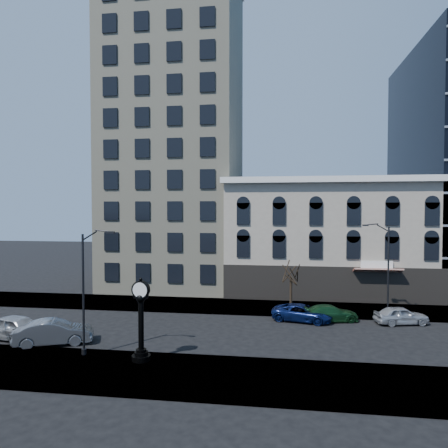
# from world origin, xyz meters

# --- Properties ---
(ground) EXTENTS (160.00, 160.00, 0.00)m
(ground) POSITION_xyz_m (0.00, 0.00, 0.00)
(ground) COLOR black
(ground) RESTS_ON ground
(sidewalk_far) EXTENTS (160.00, 6.00, 0.12)m
(sidewalk_far) POSITION_xyz_m (0.00, 8.00, 0.06)
(sidewalk_far) COLOR gray
(sidewalk_far) RESTS_ON ground
(sidewalk_near) EXTENTS (160.00, 6.00, 0.12)m
(sidewalk_near) POSITION_xyz_m (0.00, -8.00, 0.06)
(sidewalk_near) COLOR gray
(sidewalk_near) RESTS_ON ground
(cream_tower) EXTENTS (15.90, 15.40, 42.50)m
(cream_tower) POSITION_xyz_m (-6.11, 18.88, 19.32)
(cream_tower) COLOR #BFB799
(cream_tower) RESTS_ON ground
(victorian_row) EXTENTS (22.60, 11.19, 12.50)m
(victorian_row) POSITION_xyz_m (12.00, 15.89, 6.00)
(victorian_row) COLOR #ACA08E
(victorian_row) RESTS_ON ground
(street_clock) EXTENTS (1.14, 1.14, 5.01)m
(street_clock) POSITION_xyz_m (-1.60, -6.45, 2.38)
(street_clock) COLOR black
(street_clock) RESTS_ON sidewalk_near
(street_lamp_near) EXTENTS (2.07, 0.41, 8.00)m
(street_lamp_near) POSITION_xyz_m (-4.91, -6.05, 6.16)
(street_lamp_near) COLOR black
(street_lamp_near) RESTS_ON sidewalk_near
(street_lamp_far) EXTENTS (2.09, 0.32, 8.07)m
(street_lamp_far) POSITION_xyz_m (15.23, 6.02, 6.21)
(street_lamp_far) COLOR black
(street_lamp_far) RESTS_ON sidewalk_far
(bare_tree_far) EXTENTS (2.87, 2.87, 4.92)m
(bare_tree_far) POSITION_xyz_m (7.69, 6.87, 3.83)
(bare_tree_far) COLOR black
(bare_tree_far) RESTS_ON sidewalk_far
(car_near_a) EXTENTS (5.30, 2.95, 1.71)m
(car_near_a) POSITION_xyz_m (-11.64, -3.64, 0.85)
(car_near_a) COLOR #A5A8AD
(car_near_a) RESTS_ON ground
(car_near_b) EXTENTS (5.36, 3.58, 1.67)m
(car_near_b) POSITION_xyz_m (-8.59, -4.20, 0.84)
(car_near_b) COLOR #595B60
(car_near_b) RESTS_ON ground
(car_far_a) EXTENTS (5.29, 3.30, 1.36)m
(car_far_a) POSITION_xyz_m (8.53, 3.96, 0.68)
(car_far_a) COLOR #0C194C
(car_far_a) RESTS_ON ground
(car_far_b) EXTENTS (4.90, 2.94, 1.33)m
(car_far_b) POSITION_xyz_m (10.83, 4.23, 0.67)
(car_far_b) COLOR #143F1E
(car_far_b) RESTS_ON ground
(car_far_c) EXTENTS (4.45, 2.51, 1.43)m
(car_far_c) POSITION_xyz_m (16.36, 4.14, 0.71)
(car_far_c) COLOR #A5A8AD
(car_far_c) RESTS_ON ground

